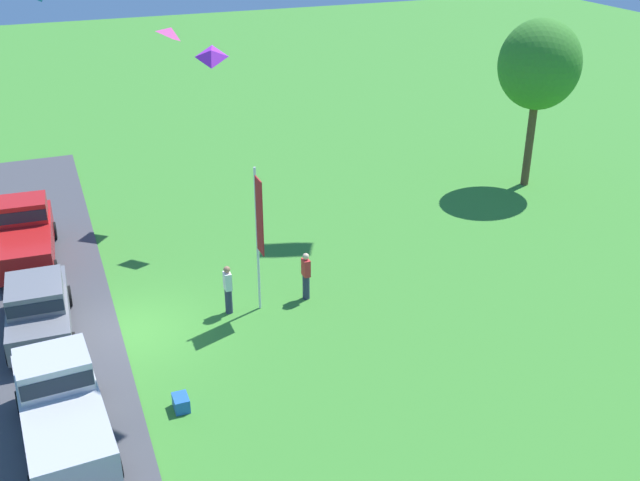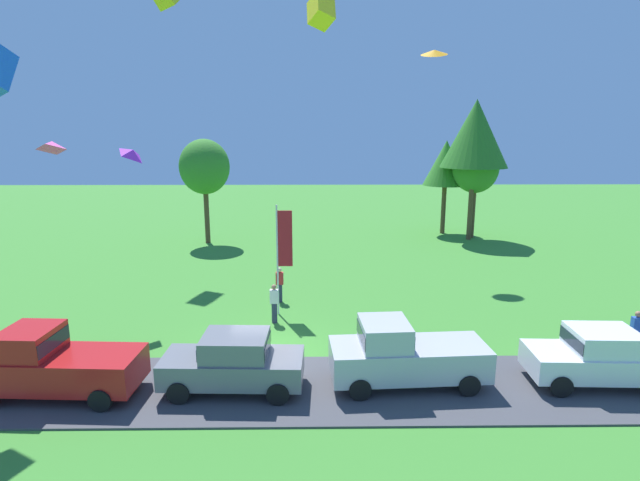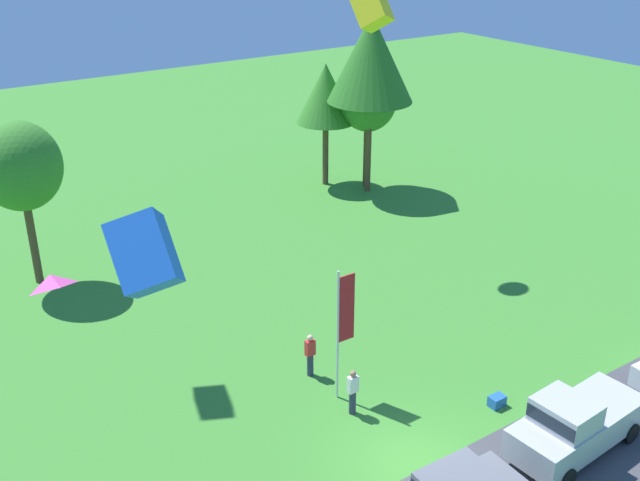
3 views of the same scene
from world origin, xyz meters
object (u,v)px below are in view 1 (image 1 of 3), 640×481
person_watching_sky (228,289)px  cooler_box (181,403)px  person_on_lawn (306,276)px  car_pickup_far_end (25,233)px  car_sedan_by_flagpole (38,306)px  flag_banner (259,225)px  kite_diamond_low_drifter (172,32)px  kite_diamond_high_right (211,55)px  car_pickup_near_entrance (61,405)px  tree_far_right (539,65)px

person_watching_sky → cooler_box: 5.08m
person_watching_sky → person_on_lawn: 2.68m
car_pickup_far_end → person_watching_sky: 8.77m
car_sedan_by_flagpole → flag_banner: flag_banner is taller
kite_diamond_low_drifter → car_pickup_far_end: bearing=-68.5°
kite_diamond_low_drifter → person_on_lawn: bearing=13.6°
cooler_box → person_on_lawn: bearing=129.7°
flag_banner → kite_diamond_high_right: size_ratio=5.58×
car_pickup_near_entrance → tree_far_right: size_ratio=0.67×
car_pickup_near_entrance → person_watching_sky: bearing=129.6°
flag_banner → cooler_box: flag_banner is taller
car_pickup_near_entrance → kite_diamond_low_drifter: size_ratio=5.78×
cooler_box → kite_diamond_high_right: size_ratio=0.63×
tree_far_right → car_pickup_far_end: bearing=-90.7°
car_pickup_far_end → tree_far_right: size_ratio=0.67×
tree_far_right → kite_diamond_low_drifter: bearing=-100.4°
tree_far_right → kite_diamond_high_right: (0.15, -14.54, 1.61)m
car_pickup_near_entrance → person_watching_sky: (-4.54, 5.48, -0.23)m
car_sedan_by_flagpole → kite_diamond_high_right: (-5.16, 7.13, 6.12)m
car_pickup_near_entrance → tree_far_right: 24.28m
car_pickup_near_entrance → person_watching_sky: 7.12m
flag_banner → kite_diamond_high_right: kite_diamond_high_right is taller
tree_far_right → kite_diamond_high_right: tree_far_right is taller
car_sedan_by_flagpole → flag_banner: (1.14, 6.83, 2.11)m
car_sedan_by_flagpole → car_pickup_far_end: bearing=-178.0°
car_pickup_far_end → car_sedan_by_flagpole: bearing=2.0°
car_pickup_far_end → person_on_lawn: car_pickup_far_end is taller
car_sedan_by_flagpole → cooler_box: bearing=32.5°
cooler_box → kite_diamond_high_right: bearing=159.7°
kite_diamond_high_right → person_watching_sky: bearing=-12.5°
car_pickup_near_entrance → person_on_lawn: (-4.49, 8.17, -0.23)m
flag_banner → kite_diamond_low_drifter: 10.27m
person_on_lawn → flag_banner: (0.27, -1.65, 2.28)m
kite_diamond_low_drifter → kite_diamond_high_right: bearing=15.4°
car_sedan_by_flagpole → kite_diamond_high_right: kite_diamond_high_right is taller
kite_diamond_low_drifter → cooler_box: bearing=-12.7°
kite_diamond_low_drifter → flag_banner: bearing=3.2°
flag_banner → cooler_box: (4.04, -3.54, -2.95)m
car_pickup_near_entrance → cooler_box: 3.12m
car_pickup_far_end → car_sedan_by_flagpole: 5.58m
car_sedan_by_flagpole → person_on_lawn: (0.87, 8.49, -0.16)m
car_sedan_by_flagpole → tree_far_right: tree_far_right is taller
car_pickup_near_entrance → kite_diamond_low_drifter: bearing=156.1°
car_pickup_near_entrance → kite_diamond_high_right: kite_diamond_high_right is taller
car_sedan_by_flagpole → cooler_box: 6.20m
car_sedan_by_flagpole → kite_diamond_high_right: bearing=125.9°
cooler_box → person_watching_sky: bearing=150.2°
flag_banner → kite_diamond_low_drifter: size_ratio=5.63×
car_sedan_by_flagpole → kite_diamond_low_drifter: size_ratio=5.05×
cooler_box → flag_banner: bearing=138.8°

